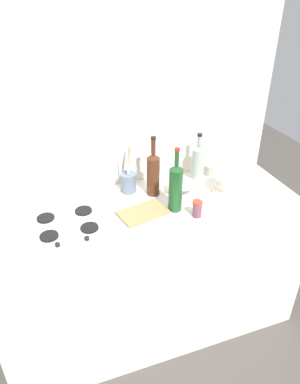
# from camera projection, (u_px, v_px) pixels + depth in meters

# --- Properties ---
(ground_plane) EXTENTS (6.00, 6.00, 0.00)m
(ground_plane) POSITION_uv_depth(u_px,v_px,m) (150.00, 316.00, 2.51)
(ground_plane) COLOR #47423D
(ground_plane) RESTS_ON ground
(counter_block) EXTENTS (1.80, 0.70, 0.90)m
(counter_block) POSITION_uv_depth(u_px,v_px,m) (150.00, 269.00, 2.28)
(counter_block) COLOR silver
(counter_block) RESTS_ON ground
(backsplash_panel) EXTENTS (1.90, 0.06, 2.13)m
(backsplash_panel) POSITION_uv_depth(u_px,v_px,m) (130.00, 156.00, 2.26)
(backsplash_panel) COLOR beige
(backsplash_panel) RESTS_ON ground
(stovetop_hob) EXTENTS (0.41, 0.37, 0.04)m
(stovetop_hob) POSITION_uv_depth(u_px,v_px,m) (68.00, 225.00, 1.90)
(stovetop_hob) COLOR #B2B2B7
(stovetop_hob) RESTS_ON counter_block
(plate_stack) EXTENTS (0.24, 0.24, 0.11)m
(plate_stack) POSITION_uv_depth(u_px,v_px,m) (233.00, 184.00, 2.18)
(plate_stack) COLOR silver
(plate_stack) RESTS_ON counter_block
(wine_bottle_leftmost) EXTENTS (0.08, 0.08, 0.38)m
(wine_bottle_leftmost) POSITION_uv_depth(u_px,v_px,m) (176.00, 187.00, 1.97)
(wine_bottle_leftmost) COLOR #19471E
(wine_bottle_leftmost) RESTS_ON counter_block
(wine_bottle_mid_left) EXTENTS (0.08, 0.08, 0.37)m
(wine_bottle_mid_left) POSITION_uv_depth(u_px,v_px,m) (153.00, 173.00, 2.12)
(wine_bottle_mid_left) COLOR #472314
(wine_bottle_mid_left) RESTS_ON counter_block
(wine_bottle_mid_right) EXTENTS (0.08, 0.08, 0.32)m
(wine_bottle_mid_right) POSITION_uv_depth(u_px,v_px,m) (198.00, 162.00, 2.28)
(wine_bottle_mid_right) COLOR gray
(wine_bottle_mid_right) RESTS_ON counter_block
(mixing_bowl) EXTENTS (0.17, 0.17, 0.07)m
(mixing_bowl) POSITION_uv_depth(u_px,v_px,m) (182.00, 188.00, 2.18)
(mixing_bowl) COLOR white
(mixing_bowl) RESTS_ON counter_block
(butter_dish) EXTENTS (0.16, 0.12, 0.07)m
(butter_dish) POSITION_uv_depth(u_px,v_px,m) (211.00, 202.00, 2.06)
(butter_dish) COLOR white
(butter_dish) RESTS_ON counter_block
(utensil_crock) EXTENTS (0.10, 0.10, 0.33)m
(utensil_crock) POSITION_uv_depth(u_px,v_px,m) (128.00, 182.00, 2.19)
(utensil_crock) COLOR slate
(utensil_crock) RESTS_ON counter_block
(condiment_jar_front) EXTENTS (0.07, 0.07, 0.08)m
(condiment_jar_front) POSITION_uv_depth(u_px,v_px,m) (209.00, 169.00, 2.38)
(condiment_jar_front) COLOR #9E998C
(condiment_jar_front) RESTS_ON counter_block
(condiment_jar_rear) EXTENTS (0.05, 0.05, 0.10)m
(condiment_jar_rear) POSITION_uv_depth(u_px,v_px,m) (197.00, 209.00, 1.97)
(condiment_jar_rear) COLOR #66384C
(condiment_jar_rear) RESTS_ON counter_block
(cutting_board) EXTENTS (0.29, 0.21, 0.02)m
(cutting_board) POSITION_uv_depth(u_px,v_px,m) (143.00, 213.00, 2.01)
(cutting_board) COLOR #9E7A4C
(cutting_board) RESTS_ON counter_block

